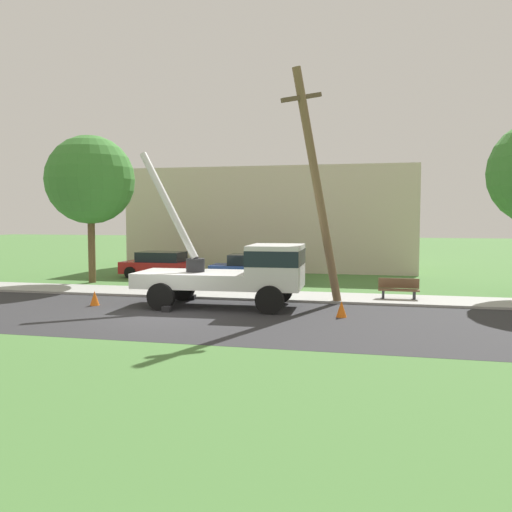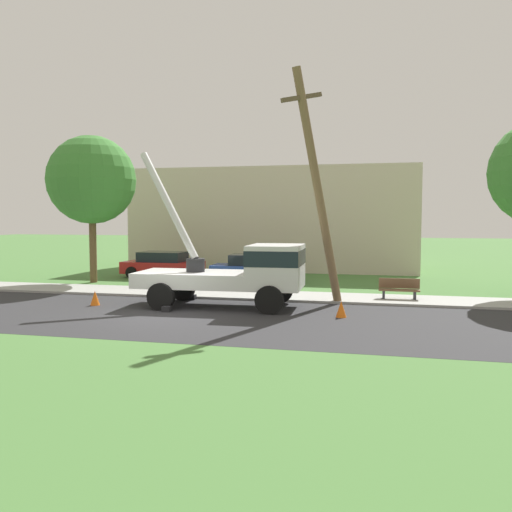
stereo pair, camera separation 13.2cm
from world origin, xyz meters
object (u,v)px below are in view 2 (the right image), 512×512
at_px(parked_sedan_blue, 255,268).
at_px(roadside_tree_near, 92,180).
at_px(parked_sedan_red, 163,264).
at_px(park_bench, 399,290).
at_px(utility_truck, 242,270).
at_px(traffic_cone_ahead, 341,309).
at_px(leaning_utility_pole, 317,186).
at_px(traffic_cone_behind, 95,298).

distance_m(parked_sedan_blue, roadside_tree_near, 9.43).
relative_size(parked_sedan_red, park_bench, 2.76).
distance_m(utility_truck, parked_sedan_red, 11.09).
bearing_deg(traffic_cone_ahead, parked_sedan_blue, 119.84).
relative_size(traffic_cone_ahead, parked_sedan_red, 0.13).
distance_m(utility_truck, leaning_utility_pole, 4.23).
bearing_deg(traffic_cone_behind, traffic_cone_ahead, -1.96).
distance_m(leaning_utility_pole, traffic_cone_behind, 9.45).
xyz_separation_m(parked_sedan_red, park_bench, (12.61, -5.79, -0.25)).
relative_size(parked_sedan_red, parked_sedan_blue, 0.98).
bearing_deg(park_bench, leaning_utility_pole, -148.80).
bearing_deg(utility_truck, roadside_tree_near, 148.83).
distance_m(leaning_utility_pole, parked_sedan_red, 12.80).
xyz_separation_m(leaning_utility_pole, roadside_tree_near, (-12.06, 4.66, 0.68)).
height_order(utility_truck, traffic_cone_behind, utility_truck).
bearing_deg(leaning_utility_pole, park_bench, 31.20).
distance_m(traffic_cone_behind, park_bench, 11.92).
relative_size(utility_truck, roadside_tree_near, 0.92).
bearing_deg(park_bench, parked_sedan_red, 155.31).
relative_size(utility_truck, park_bench, 4.28).
bearing_deg(traffic_cone_ahead, parked_sedan_red, 137.11).
bearing_deg(parked_sedan_blue, traffic_cone_ahead, -60.16).
bearing_deg(parked_sedan_red, utility_truck, -51.73).
height_order(leaning_utility_pole, parked_sedan_red, leaning_utility_pole).
bearing_deg(roadside_tree_near, utility_truck, -31.17).
bearing_deg(leaning_utility_pole, utility_truck, -159.02).
bearing_deg(parked_sedan_red, leaning_utility_pole, -38.84).
height_order(leaning_utility_pole, traffic_cone_ahead, leaning_utility_pole).
xyz_separation_m(traffic_cone_ahead, parked_sedan_blue, (-5.17, 9.01, 0.43)).
height_order(parked_sedan_blue, roadside_tree_near, roadside_tree_near).
distance_m(parked_sedan_blue, park_bench, 8.68).
bearing_deg(traffic_cone_behind, roadside_tree_near, 120.32).
height_order(utility_truck, leaning_utility_pole, leaning_utility_pole).
bearing_deg(traffic_cone_ahead, roadside_tree_near, 152.46).
bearing_deg(parked_sedan_blue, utility_truck, -79.92).
distance_m(utility_truck, parked_sedan_blue, 7.97).
xyz_separation_m(traffic_cone_ahead, parked_sedan_red, (-10.63, 9.87, 0.43)).
relative_size(parked_sedan_blue, park_bench, 2.82).
relative_size(utility_truck, traffic_cone_behind, 12.23).
relative_size(traffic_cone_behind, roadside_tree_near, 0.07).
distance_m(park_bench, roadside_tree_near, 16.12).
relative_size(utility_truck, leaning_utility_pole, 0.78).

